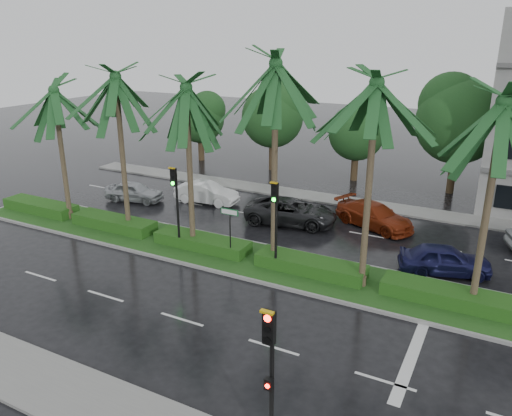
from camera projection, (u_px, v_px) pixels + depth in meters
The scene contains 17 objects.
ground at pixel (243, 269), 23.78m from camera, with size 120.00×120.00×0.00m, color black.
near_sidewalk at pixel (82, 399), 15.23m from camera, with size 40.00×2.40×0.12m, color slate.
far_sidewalk at pixel (329, 199), 33.80m from camera, with size 40.00×2.00×0.12m, color slate.
median at pixel (253, 260), 24.59m from camera, with size 36.00×4.00×0.15m.
hedge at pixel (253, 253), 24.47m from camera, with size 35.20×1.40×0.60m.
lane_markings at pixel (299, 287), 22.09m from camera, with size 34.00×13.06×0.01m.
palm_row at pixel (229, 98), 22.59m from camera, with size 26.30×4.20×10.09m.
signal_near at pixel (270, 376), 12.47m from camera, with size 0.34×0.45×4.36m.
signal_median_left at pixel (176, 196), 24.80m from camera, with size 0.34×0.42×4.36m.
signal_median_right at pixel (275, 213), 22.38m from camera, with size 0.34×0.42×4.36m.
street_sign at pixel (230, 221), 23.92m from camera, with size 0.95×0.09×2.60m.
bg_trees at pixel (396, 120), 35.69m from camera, with size 32.85×5.74×8.28m.
car_silver at pixel (134, 192), 33.34m from camera, with size 3.91×1.57×1.33m, color #AAAEB2.
car_white at pixel (207, 193), 32.97m from camera, with size 4.25×1.48×1.40m, color silver.
car_darkgrey at pixel (291, 212), 29.32m from camera, with size 5.37×2.48×1.49m, color black.
car_red at pixel (374, 215), 28.83m from camera, with size 4.85×1.97×1.41m, color maroon.
car_blue at pixel (445, 259), 23.16m from camera, with size 4.14×1.67×1.41m, color #181949.
Camera 1 is at (10.51, -18.76, 10.58)m, focal length 35.00 mm.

